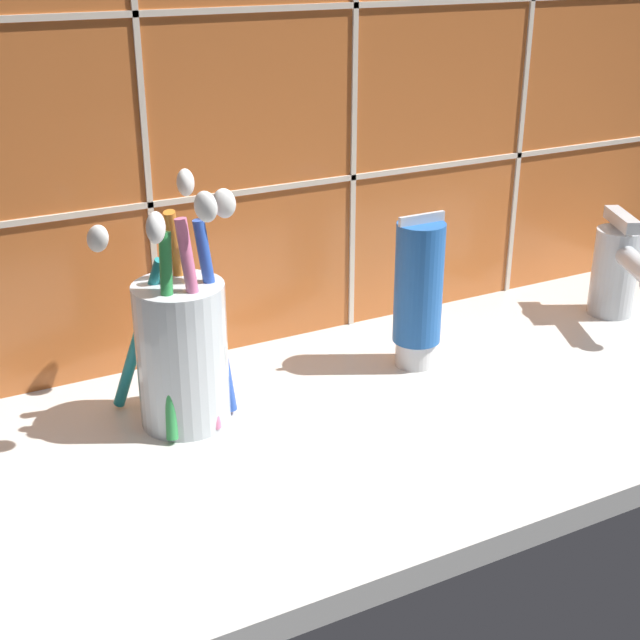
% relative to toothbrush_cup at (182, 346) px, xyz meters
% --- Properties ---
extents(sink_counter, '(0.77, 0.34, 0.02)m').
position_rel_toothbrush_cup_xyz_m(sink_counter, '(0.19, -0.06, -0.07)').
color(sink_counter, silver).
rests_on(sink_counter, ground).
extents(tile_wall_backsplash, '(0.87, 0.02, 0.44)m').
position_rel_toothbrush_cup_xyz_m(tile_wall_backsplash, '(0.19, 0.11, 0.13)').
color(tile_wall_backsplash, '#C6662D').
rests_on(tile_wall_backsplash, ground).
extents(toothbrush_cup, '(0.10, 0.10, 0.19)m').
position_rel_toothbrush_cup_xyz_m(toothbrush_cup, '(0.00, 0.00, 0.00)').
color(toothbrush_cup, silver).
rests_on(toothbrush_cup, sink_counter).
extents(toothpaste_tube, '(0.04, 0.04, 0.14)m').
position_rel_toothbrush_cup_xyz_m(toothpaste_tube, '(0.21, -0.00, 0.00)').
color(toothpaste_tube, white).
rests_on(toothpaste_tube, sink_counter).
extents(sink_faucet, '(0.06, 0.11, 0.10)m').
position_rel_toothbrush_cup_xyz_m(sink_faucet, '(0.45, -0.00, -0.01)').
color(sink_faucet, silver).
rests_on(sink_faucet, sink_counter).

